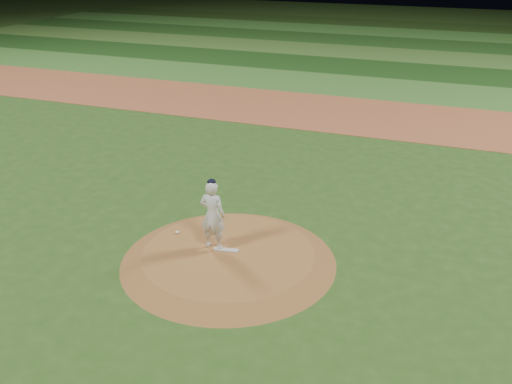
# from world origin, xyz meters

# --- Properties ---
(ground) EXTENTS (120.00, 120.00, 0.00)m
(ground) POSITION_xyz_m (0.00, 0.00, 0.00)
(ground) COLOR #2B511A
(ground) RESTS_ON ground
(infield_dirt_band) EXTENTS (70.00, 6.00, 0.02)m
(infield_dirt_band) POSITION_xyz_m (0.00, 14.00, 0.01)
(infield_dirt_band) COLOR #A55833
(infield_dirt_band) RESTS_ON ground
(outfield_stripe_0) EXTENTS (70.00, 5.00, 0.02)m
(outfield_stripe_0) POSITION_xyz_m (0.00, 19.50, 0.01)
(outfield_stripe_0) COLOR #3B762B
(outfield_stripe_0) RESTS_ON ground
(outfield_stripe_1) EXTENTS (70.00, 5.00, 0.02)m
(outfield_stripe_1) POSITION_xyz_m (0.00, 24.50, 0.01)
(outfield_stripe_1) COLOR #1A4315
(outfield_stripe_1) RESTS_ON ground
(outfield_stripe_2) EXTENTS (70.00, 5.00, 0.02)m
(outfield_stripe_2) POSITION_xyz_m (0.00, 29.50, 0.01)
(outfield_stripe_2) COLOR #407229
(outfield_stripe_2) RESTS_ON ground
(outfield_stripe_3) EXTENTS (70.00, 5.00, 0.02)m
(outfield_stripe_3) POSITION_xyz_m (0.00, 34.50, 0.01)
(outfield_stripe_3) COLOR #1F4B18
(outfield_stripe_3) RESTS_ON ground
(outfield_stripe_4) EXTENTS (70.00, 5.00, 0.02)m
(outfield_stripe_4) POSITION_xyz_m (0.00, 39.50, 0.01)
(outfield_stripe_4) COLOR #39782B
(outfield_stripe_4) RESTS_ON ground
(outfield_stripe_5) EXTENTS (70.00, 5.00, 0.02)m
(outfield_stripe_5) POSITION_xyz_m (0.00, 44.50, 0.01)
(outfield_stripe_5) COLOR #234616
(outfield_stripe_5) RESTS_ON ground
(pitchers_mound) EXTENTS (5.50, 5.50, 0.25)m
(pitchers_mound) POSITION_xyz_m (0.00, 0.00, 0.12)
(pitchers_mound) COLOR #99622F
(pitchers_mound) RESTS_ON ground
(pitching_rubber) EXTENTS (0.65, 0.27, 0.03)m
(pitching_rubber) POSITION_xyz_m (-0.10, 0.09, 0.27)
(pitching_rubber) COLOR silver
(pitching_rubber) RESTS_ON pitchers_mound
(rosin_bag) EXTENTS (0.12, 0.12, 0.07)m
(rosin_bag) POSITION_xyz_m (-1.71, 0.46, 0.28)
(rosin_bag) COLOR white
(rosin_bag) RESTS_ON pitchers_mound
(pitcher_on_mound) EXTENTS (0.69, 0.47, 1.93)m
(pitcher_on_mound) POSITION_xyz_m (-0.46, 0.11, 1.20)
(pitcher_on_mound) COLOR white
(pitcher_on_mound) RESTS_ON pitchers_mound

